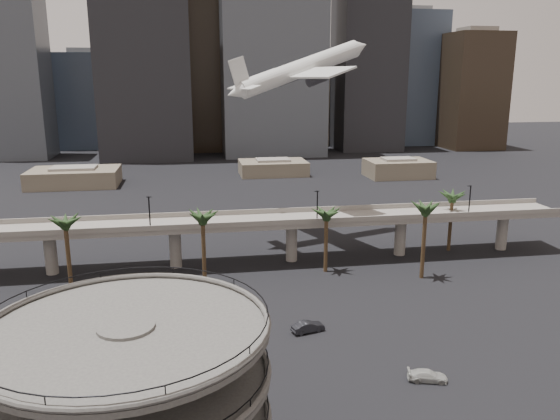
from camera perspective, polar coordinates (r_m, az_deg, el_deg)
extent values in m
torus|color=#474442|center=(47.91, -15.15, -20.22)|extent=(22.20, 22.20, 0.50)
torus|color=black|center=(47.47, -15.21, -19.42)|extent=(21.80, 21.80, 0.10)
cylinder|color=#474442|center=(46.06, -15.43, -16.57)|extent=(22.00, 22.00, 0.45)
torus|color=#474442|center=(45.83, -15.47, -16.06)|extent=(22.20, 22.20, 0.50)
torus|color=black|center=(45.44, -15.54, -15.18)|extent=(21.80, 21.80, 0.10)
cylinder|color=#474442|center=(44.21, -15.77, -12.08)|extent=(22.00, 22.00, 0.45)
torus|color=#474442|center=(44.01, -15.81, -11.52)|extent=(22.20, 22.20, 0.50)
torus|color=black|center=(43.68, -15.88, -10.57)|extent=(21.80, 21.80, 0.10)
cube|color=gray|center=(102.45, -4.83, -1.37)|extent=(130.00, 9.00, 0.90)
cube|color=gray|center=(97.88, -4.62, -1.54)|extent=(130.00, 0.30, 1.00)
cube|color=gray|center=(106.57, -5.04, -0.28)|extent=(130.00, 0.30, 1.00)
cylinder|color=gray|center=(106.39, -22.84, -4.21)|extent=(2.20, 2.20, 8.00)
cylinder|color=gray|center=(103.39, -10.88, -3.86)|extent=(2.20, 2.20, 8.00)
cylinder|color=gray|center=(105.01, 1.21, -3.33)|extent=(2.20, 2.20, 8.00)
cylinder|color=gray|center=(111.06, 12.45, -2.70)|extent=(2.20, 2.20, 8.00)
cylinder|color=gray|center=(120.87, 22.19, -2.07)|extent=(2.20, 2.20, 8.00)
cylinder|color=black|center=(97.69, -13.48, -0.34)|extent=(0.24, 0.24, 6.00)
cylinder|color=black|center=(100.02, 3.91, 0.34)|extent=(0.24, 0.24, 6.00)
cylinder|color=black|center=(110.75, 19.20, 0.92)|extent=(0.24, 0.24, 6.00)
cylinder|color=#4C3720|center=(92.18, -7.97, -4.44)|extent=(0.70, 0.70, 12.15)
ellipsoid|color=#1E3518|center=(90.38, -8.10, -0.53)|extent=(4.40, 4.40, 2.00)
cylinder|color=#4C3720|center=(99.05, 4.82, -3.47)|extent=(0.70, 0.70, 10.80)
ellipsoid|color=#1E3518|center=(97.50, 4.89, -0.21)|extent=(4.40, 4.40, 2.00)
cylinder|color=#4C3720|center=(98.54, 14.77, -3.43)|extent=(0.70, 0.70, 12.60)
ellipsoid|color=#1E3518|center=(96.83, 15.01, 0.36)|extent=(4.40, 4.40, 2.00)
cylinder|color=#4C3720|center=(115.93, 17.37, -1.38)|extent=(0.70, 0.70, 11.25)
ellipsoid|color=#1E3518|center=(114.57, 17.59, 1.53)|extent=(4.40, 4.40, 2.00)
cylinder|color=#4C3720|center=(96.30, -21.24, -4.61)|extent=(0.70, 0.70, 11.70)
ellipsoid|color=#1E3518|center=(94.62, -21.56, -1.01)|extent=(4.40, 4.40, 2.00)
cube|color=brown|center=(190.07, -20.67, 3.21)|extent=(28.00, 18.00, 5.50)
cube|color=gray|center=(189.57, -20.75, 4.15)|extent=(14.00, 9.00, 0.80)
cube|color=brown|center=(198.51, -0.74, 4.44)|extent=(24.00, 16.00, 5.00)
cube|color=gray|center=(198.06, -0.74, 5.27)|extent=(12.00, 8.00, 0.80)
cube|color=brown|center=(198.17, 12.22, 4.26)|extent=(22.00, 15.00, 6.00)
cube|color=gray|center=(197.66, 12.27, 5.23)|extent=(11.00, 7.50, 0.80)
cube|color=#464B53|center=(263.74, -26.09, 12.94)|extent=(26.00, 24.00, 74.18)
cube|color=#3C495D|center=(292.71, -19.10, 10.71)|extent=(30.00, 30.00, 45.65)
cube|color=gray|center=(292.72, -19.48, 15.40)|extent=(16.50, 16.50, 2.40)
cube|color=black|center=(244.87, -14.16, 17.50)|extent=(38.00, 30.00, 104.62)
cube|color=black|center=(269.04, -7.01, 15.40)|extent=(28.00, 26.00, 85.60)
cube|color=#464B53|center=(252.46, -0.89, 18.86)|extent=(45.00, 32.00, 114.13)
cube|color=#816F59|center=(290.84, 3.05, 10.85)|extent=(24.00, 24.00, 39.94)
cube|color=gray|center=(290.54, 3.10, 15.03)|extent=(13.20, 13.20, 2.40)
cube|color=black|center=(272.65, 9.21, 15.81)|extent=(30.00, 28.00, 90.35)
cube|color=#3C495D|center=(300.55, 12.90, 13.17)|extent=(34.00, 30.00, 66.57)
cube|color=gray|center=(302.37, 13.27, 19.71)|extent=(18.70, 16.50, 2.40)
cube|color=black|center=(288.67, 19.44, 11.60)|extent=(26.00, 26.00, 55.16)
cube|color=gray|center=(289.40, 19.91, 17.29)|extent=(14.30, 14.30, 2.40)
cube|color=#816F59|center=(305.16, -4.70, 10.60)|extent=(22.00, 22.00, 36.14)
cube|color=gray|center=(304.72, -4.77, 14.22)|extent=(12.10, 12.10, 2.40)
cylinder|color=silver|center=(116.27, 2.24, 14.57)|extent=(27.96, 13.66, 12.00)
cone|color=silver|center=(125.26, 8.37, 16.53)|extent=(5.54, 5.07, 4.59)
cone|color=silver|center=(108.87, -4.69, 12.12)|extent=(5.28, 4.64, 4.19)
cube|color=silver|center=(115.84, 1.89, 14.13)|extent=(17.06, 31.05, 2.31)
cube|color=silver|center=(109.67, -3.82, 12.67)|extent=(5.94, 10.45, 0.97)
cube|color=silver|center=(109.27, -4.25, 14.10)|extent=(4.61, 2.05, 6.36)
cylinder|color=#27272C|center=(121.11, 0.79, 13.55)|extent=(5.14, 3.61, 3.23)
cylinder|color=#27272C|center=(111.62, 3.88, 13.50)|extent=(5.14, 3.61, 3.23)
imported|color=#AA181E|center=(68.33, -8.41, -16.23)|extent=(4.14, 2.39, 1.33)
imported|color=black|center=(77.79, 2.94, -12.08)|extent=(4.93, 2.76, 1.54)
imported|color=#B1B2AE|center=(68.80, 15.16, -16.37)|extent=(4.93, 2.99, 1.34)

